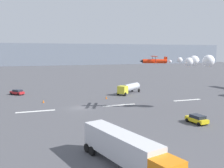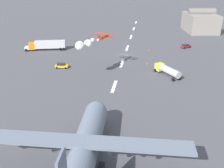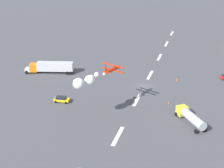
{
  "view_description": "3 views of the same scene",
  "coord_description": "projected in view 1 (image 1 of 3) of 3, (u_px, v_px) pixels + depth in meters",
  "views": [
    {
      "loc": [
        -11.95,
        -55.15,
        12.45
      ],
      "look_at": [
        8.51,
        2.47,
        4.75
      ],
      "focal_mm": 41.19,
      "sensor_mm": 36.0,
      "label": 1
    },
    {
      "loc": [
        89.49,
        8.7,
        28.82
      ],
      "look_at": [
        32.19,
        0.0,
        2.47
      ],
      "focal_mm": 40.02,
      "sensor_mm": 36.0,
      "label": 2
    },
    {
      "loc": [
        85.11,
        15.99,
        37.79
      ],
      "look_at": [
        15.74,
        -5.18,
        6.54
      ],
      "focal_mm": 50.81,
      "sensor_mm": 36.0,
      "label": 3
    }
  ],
  "objects": [
    {
      "name": "followme_car_yellow",
      "position": [
        197.0,
        119.0,
        44.82
      ],
      "size": [
        2.36,
        4.28,
        1.52
      ],
      "color": "yellow",
      "rests_on": "ground"
    },
    {
      "name": "runway_stripe_5",
      "position": [
        187.0,
        100.0,
        66.48
      ],
      "size": [
        8.0,
        0.9,
        0.01
      ],
      "primitive_type": "cube",
      "color": "white",
      "rests_on": "ground"
    },
    {
      "name": "airport_staff_sedan",
      "position": [
        17.0,
        92.0,
        74.64
      ],
      "size": [
        4.16,
        4.56,
        1.52
      ],
      "color": "#B21E23",
      "rests_on": "ground"
    },
    {
      "name": "mountain_ridge_distant",
      "position": [
        34.0,
        55.0,
        233.06
      ],
      "size": [
        396.0,
        16.0,
        19.82
      ],
      "primitive_type": "cube",
      "color": "gray",
      "rests_on": "ground"
    },
    {
      "name": "ground_plane",
      "position": [
        80.0,
        108.0,
        57.09
      ],
      "size": [
        440.0,
        440.0,
        0.0
      ],
      "primitive_type": "plane",
      "color": "#4C4C51",
      "rests_on": "ground"
    },
    {
      "name": "fuel_tanker_truck",
      "position": [
        129.0,
        88.0,
        76.57
      ],
      "size": [
        9.19,
        7.82,
        2.9
      ],
      "color": "yellow",
      "rests_on": "ground"
    },
    {
      "name": "stunt_biplane_red",
      "position": [
        192.0,
        61.0,
        55.88
      ],
      "size": [
        15.21,
        8.92,
        2.56
      ],
      "color": "red"
    },
    {
      "name": "traffic_cone_far",
      "position": [
        106.0,
        98.0,
        68.08
      ],
      "size": [
        0.44,
        0.44,
        0.75
      ],
      "primitive_type": "cone",
      "color": "orange",
      "rests_on": "ground"
    },
    {
      "name": "runway_stripe_3",
      "position": [
        36.0,
        111.0,
        53.95
      ],
      "size": [
        8.0,
        0.9,
        0.01
      ],
      "primitive_type": "cube",
      "color": "white",
      "rests_on": "ground"
    },
    {
      "name": "runway_stripe_4",
      "position": [
        119.0,
        105.0,
        60.22
      ],
      "size": [
        8.0,
        0.9,
        0.01
      ],
      "primitive_type": "cube",
      "color": "white",
      "rests_on": "ground"
    },
    {
      "name": "traffic_cone_near",
      "position": [
        43.0,
        101.0,
        62.93
      ],
      "size": [
        0.44,
        0.44,
        0.75
      ],
      "primitive_type": "cone",
      "color": "orange",
      "rests_on": "ground"
    },
    {
      "name": "semi_truck_orange",
      "position": [
        128.0,
        151.0,
        26.92
      ],
      "size": [
        6.64,
        15.83,
        3.7
      ],
      "color": "silver",
      "rests_on": "ground"
    }
  ]
}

